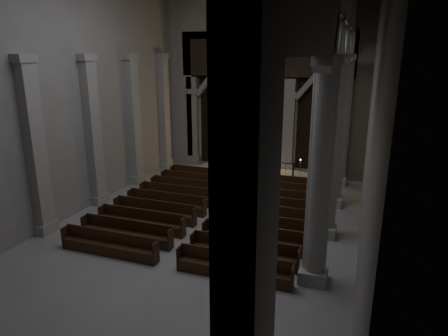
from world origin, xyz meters
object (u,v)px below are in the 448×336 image
object	(u,v)px
candle_stand_left	(218,167)
pews	(214,212)
altar	(247,160)
altar_rail	(256,165)
candle_stand_right	(300,174)
worshipper	(247,181)

from	to	relation	value
candle_stand_left	pews	bearing A→B (deg)	-70.86
altar	altar_rail	distance (m)	1.56
candle_stand_right	candle_stand_left	bearing A→B (deg)	-176.27
candle_stand_left	worshipper	size ratio (longest dim) A/B	1.26
altar_rail	candle_stand_right	xyz separation A→B (m)	(3.07, -0.33, -0.30)
altar_rail	candle_stand_left	xyz separation A→B (m)	(-2.54, -0.70, -0.24)
pews	worshipper	distance (m)	4.46
altar	worshipper	xyz separation A→B (m)	(1.36, -4.83, 0.01)
pews	candle_stand_left	bearing A→B (deg)	109.14
altar	candle_stand_left	xyz separation A→B (m)	(-1.58, -1.93, -0.19)
candle_stand_left	altar	bearing A→B (deg)	50.62
candle_stand_right	pews	distance (m)	8.29
altar_rail	pews	size ratio (longest dim) A/B	0.49
altar_rail	pews	xyz separation A→B (m)	(0.00, -8.03, -0.36)
pews	altar	bearing A→B (deg)	95.95
candle_stand_left	candle_stand_right	world-z (taller)	candle_stand_left
candle_stand_right	pews	world-z (taller)	candle_stand_right
candle_stand_left	worshipper	xyz separation A→B (m)	(2.94, -2.90, 0.20)
altar_rail	altar	bearing A→B (deg)	128.15
candle_stand_right	worshipper	size ratio (longest dim) A/B	1.10
altar	candle_stand_right	bearing A→B (deg)	-21.13
altar_rail	candle_stand_left	bearing A→B (deg)	-164.66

